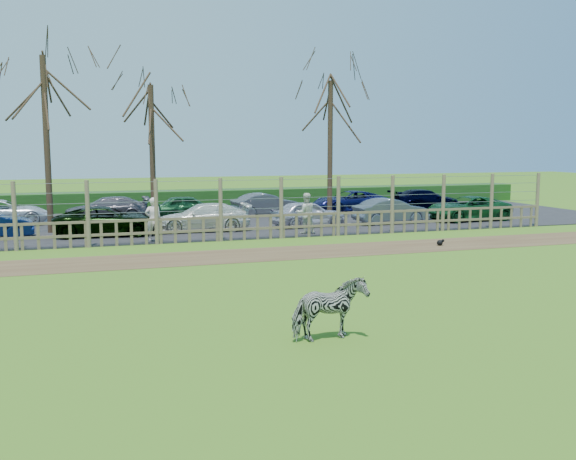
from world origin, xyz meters
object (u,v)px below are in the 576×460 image
object	(u,v)px
visitor_b	(306,213)
car_12	(349,202)
crow	(440,243)
car_4	(308,214)
zebra	(329,309)
tree_right	(330,116)
visitor_a	(153,219)
car_2	(107,221)
car_13	(425,200)
car_5	(391,211)
car_6	(468,208)
car_3	(203,217)
tree_left	(45,101)
car_9	(107,209)
car_11	(266,205)
car_8	(3,212)
car_10	(189,207)
tree_mid	(151,121)

from	to	relation	value
visitor_b	car_12	size ratio (longest dim) A/B	0.40
crow	car_4	world-z (taller)	car_4
car_12	zebra	bearing A→B (deg)	-28.26
tree_right	visitor_a	world-z (taller)	tree_right
car_2	car_13	bearing A→B (deg)	-69.07
car_5	car_6	world-z (taller)	same
visitor_b	car_3	bearing A→B (deg)	-20.43
tree_left	car_12	bearing A→B (deg)	13.61
tree_right	car_9	world-z (taller)	tree_right
tree_left	car_11	size ratio (longest dim) A/B	2.16
car_13	car_11	bearing A→B (deg)	92.31
car_2	car_8	world-z (taller)	same
tree_right	car_12	distance (m)	5.54
visitor_a	car_10	bearing A→B (deg)	-112.66
tree_right	visitor_a	bearing A→B (deg)	-150.16
car_8	zebra	bearing A→B (deg)	-162.99
car_9	car_12	size ratio (longest dim) A/B	0.96
tree_left	tree_right	distance (m)	13.59
car_12	car_10	bearing A→B (deg)	-92.06
car_13	visitor_a	bearing A→B (deg)	117.15
tree_mid	car_11	size ratio (longest dim) A/B	1.87
car_3	car_10	bearing A→B (deg)	-178.40
zebra	car_12	world-z (taller)	car_12
car_3	car_11	distance (m)	6.61
car_5	car_13	bearing A→B (deg)	-46.33
car_9	car_4	bearing A→B (deg)	60.27
zebra	car_3	size ratio (longest dim) A/B	0.35
tree_left	zebra	size ratio (longest dim) A/B	5.37
zebra	crow	world-z (taller)	zebra
crow	car_3	xyz separation A→B (m)	(-7.81, 6.68, 0.52)
visitor_a	crow	distance (m)	11.07
tree_mid	tree_right	xyz separation A→B (m)	(9.00, 0.50, 0.37)
crow	car_8	bearing A→B (deg)	144.67
car_4	car_10	world-z (taller)	same
car_3	visitor_a	bearing A→B (deg)	-40.45
tree_mid	car_11	bearing A→B (deg)	22.16
visitor_b	car_10	bearing A→B (deg)	-54.28
crow	car_12	xyz separation A→B (m)	(1.45, 11.97, 0.52)
crow	car_3	distance (m)	10.29
car_2	crow	bearing A→B (deg)	-113.85
zebra	tree_mid	bearing A→B (deg)	-3.16
zebra	car_9	xyz separation A→B (m)	(-3.30, 21.53, 0.02)
tree_left	car_4	distance (m)	12.38
visitor_b	car_5	world-z (taller)	visitor_b
zebra	car_13	size ratio (longest dim) A/B	0.35
tree_mid	car_5	bearing A→B (deg)	-13.24
tree_right	car_8	size ratio (longest dim) A/B	1.70
tree_right	car_6	xyz separation A→B (m)	(6.17, -3.15, -4.60)
visitor_a	car_13	xyz separation A→B (m)	(16.27, 7.45, -0.26)
tree_right	visitor_b	world-z (taller)	tree_right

